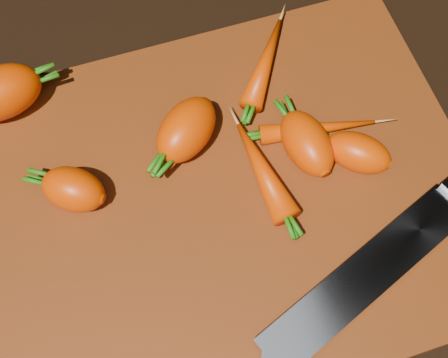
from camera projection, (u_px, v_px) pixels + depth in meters
name	position (u px, v px, depth m)	size (l,w,h in m)	color
ground	(227.00, 202.00, 0.64)	(2.00, 2.00, 0.01)	black
cutting_board	(227.00, 198.00, 0.63)	(0.50, 0.40, 0.01)	maroon
carrot_0	(1.00, 93.00, 0.64)	(0.09, 0.06, 0.06)	#ED3F00
carrot_1	(73.00, 189.00, 0.60)	(0.06, 0.04, 0.04)	#ED3F00
carrot_2	(307.00, 143.00, 0.62)	(0.08, 0.04, 0.04)	#ED3F00
carrot_3	(186.00, 130.00, 0.63)	(0.08, 0.05, 0.05)	#ED3F00
carrot_4	(358.00, 153.00, 0.62)	(0.07, 0.04, 0.04)	#ED3F00
carrot_5	(266.00, 62.00, 0.68)	(0.12, 0.02, 0.02)	#ED3F00
carrot_6	(318.00, 128.00, 0.64)	(0.12, 0.02, 0.02)	#ED3F00
carrot_7	(262.00, 170.00, 0.62)	(0.11, 0.03, 0.03)	#ED3F00
knife	(385.00, 260.00, 0.58)	(0.38, 0.17, 0.02)	gray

